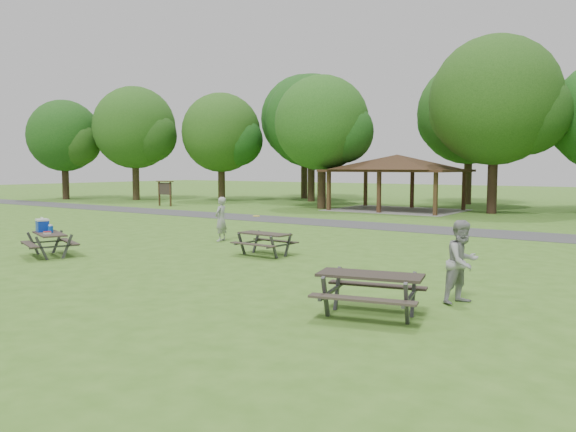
% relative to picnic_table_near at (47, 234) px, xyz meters
% --- Properties ---
extents(ground, '(160.00, 160.00, 0.00)m').
position_rel_picnic_table_near_xyz_m(ground, '(5.39, 0.70, -0.73)').
color(ground, '#3F7020').
rests_on(ground, ground).
extents(asphalt_path, '(120.00, 3.20, 0.02)m').
position_rel_picnic_table_near_xyz_m(asphalt_path, '(5.39, 14.70, -0.72)').
color(asphalt_path, '#3F3F41').
rests_on(asphalt_path, ground).
extents(pavilion, '(8.60, 7.01, 3.76)m').
position_rel_picnic_table_near_xyz_m(pavilion, '(1.39, 24.70, 2.33)').
color(pavilion, '#3E2916').
rests_on(pavilion, ground).
extents(notice_board, '(1.60, 0.30, 1.88)m').
position_rel_picnic_table_near_xyz_m(notice_board, '(-14.61, 18.70, 0.58)').
color(notice_board, '#321F12').
rests_on(notice_board, ground).
extents(tree_row_a, '(7.56, 7.20, 9.97)m').
position_rel_picnic_table_near_xyz_m(tree_row_a, '(-22.52, 22.73, 5.42)').
color(tree_row_a, '#302315').
rests_on(tree_row_a, ground).
extents(tree_row_b, '(7.14, 6.80, 9.28)m').
position_rel_picnic_table_near_xyz_m(tree_row_b, '(-15.53, 26.23, 4.93)').
color(tree_row_b, '#302215').
rests_on(tree_row_b, ground).
extents(tree_row_c, '(8.19, 7.80, 10.67)m').
position_rel_picnic_table_near_xyz_m(tree_row_c, '(-8.52, 29.73, 5.81)').
color(tree_row_c, black).
rests_on(tree_row_c, ground).
extents(tree_row_d, '(6.93, 6.60, 9.27)m').
position_rel_picnic_table_near_xyz_m(tree_row_d, '(-3.53, 23.23, 5.04)').
color(tree_row_d, '#302215').
rests_on(tree_row_d, ground).
extents(tree_row_e, '(8.40, 8.00, 11.02)m').
position_rel_picnic_table_near_xyz_m(tree_row_e, '(7.49, 25.73, 6.05)').
color(tree_row_e, black).
rests_on(tree_row_e, ground).
extents(tree_deep_a, '(8.40, 8.00, 11.38)m').
position_rel_picnic_table_near_xyz_m(tree_deep_a, '(-11.51, 33.23, 6.40)').
color(tree_deep_a, black).
rests_on(tree_deep_a, ground).
extents(tree_deep_b, '(8.40, 8.00, 11.13)m').
position_rel_picnic_table_near_xyz_m(tree_deep_b, '(3.49, 33.73, 6.15)').
color(tree_deep_b, '#322216').
rests_on(tree_deep_b, ground).
extents(tree_flank_left, '(6.72, 6.40, 8.93)m').
position_rel_picnic_table_near_xyz_m(tree_flank_left, '(-28.53, 19.73, 4.79)').
color(tree_flank_left, black).
rests_on(tree_flank_left, ground).
extents(picnic_table_near, '(2.24, 2.03, 1.28)m').
position_rel_picnic_table_near_xyz_m(picnic_table_near, '(0.00, 0.00, 0.00)').
color(picnic_table_near, '#302723').
rests_on(picnic_table_near, ground).
extents(picnic_table_middle, '(1.85, 1.51, 0.78)m').
position_rel_picnic_table_near_xyz_m(picnic_table_middle, '(5.83, 4.14, -0.16)').
color(picnic_table_middle, '#2F2822').
rests_on(picnic_table_middle, ground).
extents(picnic_table_far, '(2.35, 2.06, 0.88)m').
position_rel_picnic_table_near_xyz_m(picnic_table_far, '(12.13, -0.74, -0.09)').
color(picnic_table_far, '#29231E').
rests_on(picnic_table_far, ground).
extents(frisbee_in_flight, '(0.27, 0.27, 0.02)m').
position_rel_picnic_table_near_xyz_m(frisbee_in_flight, '(4.89, 4.92, 0.48)').
color(frisbee_in_flight, yellow).
rests_on(frisbee_in_flight, ground).
extents(frisbee_thrower, '(0.52, 0.70, 1.75)m').
position_rel_picnic_table_near_xyz_m(frisbee_thrower, '(2.22, 6.06, 0.14)').
color(frisbee_thrower, '#9D9EA0').
rests_on(frisbee_thrower, ground).
extents(frisbee_catcher, '(0.97, 1.07, 1.80)m').
position_rel_picnic_table_near_xyz_m(frisbee_catcher, '(13.26, 1.35, 0.17)').
color(frisbee_catcher, '#969698').
rests_on(frisbee_catcher, ground).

